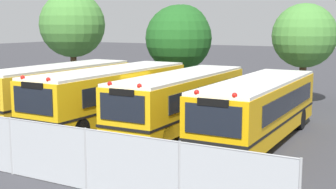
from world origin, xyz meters
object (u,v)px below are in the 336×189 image
(school_bus_1, at_px, (111,93))
(school_bus_3, at_px, (258,107))
(tree_2, at_px, (303,37))
(tree_1, at_px, (180,36))
(school_bus_2, at_px, (181,99))
(school_bus_0, at_px, (59,87))
(tree_0, at_px, (73,25))

(school_bus_1, bearing_deg, school_bus_3, -178.92)
(school_bus_3, height_order, tree_2, tree_2)
(school_bus_1, xyz_separation_m, tree_1, (-1.10, 9.30, 2.57))
(school_bus_1, distance_m, school_bus_2, 3.69)
(school_bus_0, xyz_separation_m, school_bus_2, (7.49, -0.06, -0.02))
(school_bus_0, relative_size, school_bus_2, 1.00)
(school_bus_1, height_order, school_bus_3, school_bus_1)
(school_bus_0, xyz_separation_m, tree_0, (-6.31, 8.59, 3.31))
(school_bus_1, distance_m, tree_0, 13.95)
(school_bus_2, height_order, tree_0, tree_0)
(school_bus_2, xyz_separation_m, tree_2, (3.22, 9.46, 2.66))
(tree_0, distance_m, tree_1, 9.06)
(school_bus_3, bearing_deg, tree_2, -87.23)
(school_bus_0, xyz_separation_m, tree_2, (10.71, 9.40, 2.64))
(school_bus_3, distance_m, tree_2, 10.18)
(school_bus_1, relative_size, tree_1, 1.71)
(school_bus_0, bearing_deg, tree_2, -138.55)
(school_bus_2, relative_size, school_bus_3, 1.00)
(tree_1, xyz_separation_m, tree_2, (7.98, 0.54, 0.05))
(tree_1, bearing_deg, tree_0, -178.26)
(school_bus_0, relative_size, school_bus_3, 1.01)
(school_bus_0, relative_size, tree_0, 1.37)
(school_bus_0, distance_m, tree_1, 9.63)
(tree_1, height_order, tree_2, tree_1)
(school_bus_1, relative_size, tree_2, 1.73)
(school_bus_2, bearing_deg, tree_0, -32.67)
(school_bus_0, height_order, school_bus_2, school_bus_0)
(tree_0, relative_size, tree_1, 1.18)
(tree_0, bearing_deg, school_bus_2, -32.07)
(school_bus_0, relative_size, tree_2, 1.64)
(school_bus_0, distance_m, tree_2, 14.49)
(school_bus_2, bearing_deg, school_bus_1, 5.27)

